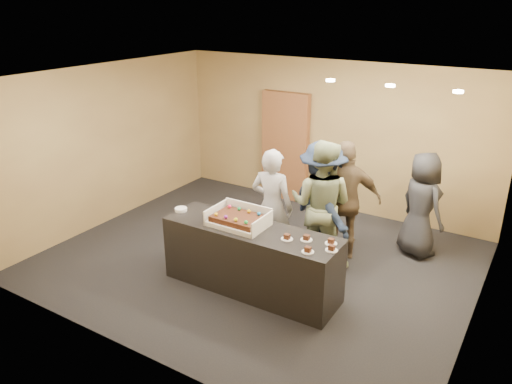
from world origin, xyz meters
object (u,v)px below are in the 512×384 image
storage_cabinet (285,147)px  person_navy_man (321,204)px  cake_box (239,221)px  plate_stack (181,209)px  sheet_cake (238,218)px  person_dark_suit (421,205)px  serving_counter (251,259)px  person_brown_extra (345,201)px  person_server_grey (272,207)px  person_sage_man (321,205)px

storage_cabinet → person_navy_man: 2.56m
storage_cabinet → cake_box: size_ratio=2.77×
storage_cabinet → plate_stack: bearing=-88.6°
sheet_cake → storage_cabinet: bearing=107.9°
person_dark_suit → serving_counter: bearing=88.2°
storage_cabinet → person_brown_extra: bearing=-40.7°
person_server_grey → person_brown_extra: size_ratio=0.96×
person_sage_man → person_brown_extra: size_ratio=1.05×
person_brown_extra → storage_cabinet: bearing=-71.5°
sheet_cake → person_sage_man: 1.29m
person_sage_man → person_dark_suit: person_sage_man is taller
cake_box → person_dark_suit: (1.82, 2.17, -0.14)m
cake_box → person_server_grey: 0.78m
person_navy_man → person_server_grey: bearing=64.2°
person_sage_man → person_dark_suit: 1.58m
serving_counter → person_sage_man: 1.30m
person_dark_suit → cake_box: bearing=84.6°
plate_stack → person_server_grey: bearing=40.5°
sheet_cake → person_server_grey: 0.82m
serving_counter → person_navy_man: (0.45, 1.19, 0.47)m
serving_counter → plate_stack: 1.23m
serving_counter → cake_box: size_ratio=3.20×
person_brown_extra → person_dark_suit: 1.17m
serving_counter → person_dark_suit: (1.62, 2.19, 0.36)m
cake_box → person_server_grey: bearing=86.8°
person_server_grey → person_sage_man: person_sage_man is taller
person_server_grey → person_dark_suit: (1.77, 1.39, -0.06)m
person_sage_man → person_navy_man: size_ratio=1.03×
person_navy_man → person_sage_man: bearing=141.9°
serving_counter → person_server_grey: (-0.15, 0.81, 0.42)m
storage_cabinet → plate_stack: 3.17m
person_server_grey → person_navy_man: bearing=-153.3°
person_navy_man → person_brown_extra: person_navy_man is taller
serving_counter → storage_cabinet: (-1.21, 3.14, 0.59)m
storage_cabinet → person_navy_man: storage_cabinet is taller
serving_counter → person_server_grey: person_server_grey is taller
storage_cabinet → person_sage_man: (1.69, -2.04, -0.09)m
cake_box → sheet_cake: size_ratio=1.17×
storage_cabinet → cake_box: storage_cabinet is taller
person_sage_man → person_brown_extra: 0.46m
serving_counter → person_sage_man: bearing=65.9°
person_navy_man → person_brown_extra: 0.40m
storage_cabinet → sheet_cake: size_ratio=3.24×
person_sage_man → cake_box: bearing=51.2°
person_brown_extra → person_sage_man: bearing=33.6°
serving_counter → cake_box: bearing=171.5°
plate_stack → person_server_grey: 1.30m
person_brown_extra → person_dark_suit: person_brown_extra is taller
person_sage_man → person_dark_suit: (1.14, 1.09, -0.14)m
person_sage_man → person_navy_man: 0.09m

